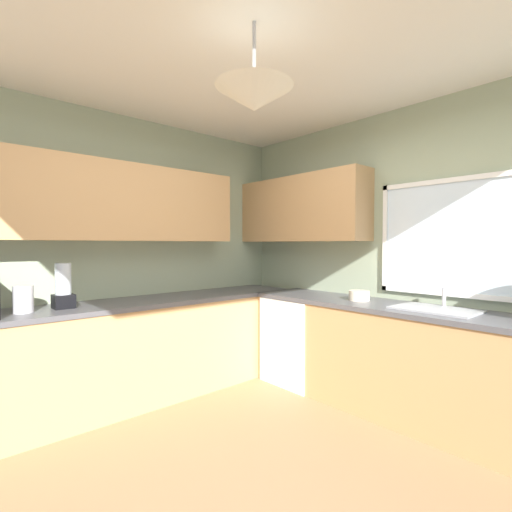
% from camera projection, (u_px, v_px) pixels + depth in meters
% --- Properties ---
extents(ground_plane, '(8.65, 8.65, 0.00)m').
position_uv_depth(ground_plane, '(254.00, 490.00, 2.17)').
color(ground_plane, '#997A56').
extents(room_shell, '(4.05, 3.84, 2.71)m').
position_uv_depth(room_shell, '(237.00, 189.00, 3.10)').
color(room_shell, '#9EAD8E').
rests_on(room_shell, ground_plane).
extents(counter_run_left, '(0.65, 3.45, 0.91)m').
position_uv_depth(counter_run_left, '(133.00, 351.00, 3.39)').
color(counter_run_left, tan).
rests_on(counter_run_left, ground_plane).
extents(counter_run_back, '(3.14, 0.65, 0.91)m').
position_uv_depth(counter_run_back, '(416.00, 364.00, 3.03)').
color(counter_run_back, tan).
rests_on(counter_run_back, ground_plane).
extents(dishwasher, '(0.60, 0.60, 0.86)m').
position_uv_depth(dishwasher, '(301.00, 339.00, 3.91)').
color(dishwasher, white).
rests_on(dishwasher, ground_plane).
extents(kettle, '(0.14, 0.14, 0.20)m').
position_uv_depth(kettle, '(23.00, 299.00, 2.79)').
color(kettle, '#B7B7BC').
rests_on(kettle, counter_run_left).
extents(sink_assembly, '(0.60, 0.40, 0.19)m').
position_uv_depth(sink_assembly, '(436.00, 309.00, 2.91)').
color(sink_assembly, '#9EA0A5').
rests_on(sink_assembly, counter_run_back).
extents(bowl, '(0.18, 0.18, 0.09)m').
position_uv_depth(bowl, '(359.00, 296.00, 3.41)').
color(bowl, beige).
rests_on(bowl, counter_run_back).
extents(blender_appliance, '(0.15, 0.15, 0.36)m').
position_uv_depth(blender_appliance, '(63.00, 288.00, 2.99)').
color(blender_appliance, black).
rests_on(blender_appliance, counter_run_left).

